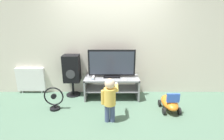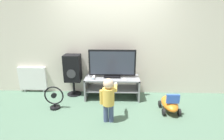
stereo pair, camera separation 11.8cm
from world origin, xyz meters
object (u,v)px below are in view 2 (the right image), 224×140
ride_on_toy (170,104)px  radiator (33,79)px  television (112,64)px  game_console (94,78)px  child (109,97)px  remote_primary (125,79)px  speaker_tower (73,69)px  floor_fan (54,99)px

ride_on_toy → radiator: (-3.13, 0.85, 0.18)m
television → game_console: 0.51m
television → ride_on_toy: size_ratio=1.75×
child → remote_primary: bearing=69.1°
speaker_tower → child: bearing=-50.9°
television → game_console: size_ratio=5.84×
television → remote_primary: 0.45m
game_console → speaker_tower: speaker_tower is taller
game_console → radiator: 1.62m
remote_primary → radiator: size_ratio=0.19×
remote_primary → television: bearing=147.9°
radiator → game_console: bearing=-12.8°
child → speaker_tower: (-0.90, 1.10, 0.16)m
speaker_tower → ride_on_toy: (2.09, -0.72, -0.47)m
speaker_tower → floor_fan: speaker_tower is taller
speaker_tower → radiator: (-1.05, 0.13, -0.29)m
child → ride_on_toy: size_ratio=1.37×
remote_primary → speaker_tower: bearing=166.6°
remote_primary → ride_on_toy: size_ratio=0.22×
television → speaker_tower: bearing=173.2°
game_console → speaker_tower: size_ratio=0.18×
floor_fan → radiator: bearing=134.8°
remote_primary → ride_on_toy: remote_primary is taller
television → radiator: (-1.98, 0.24, -0.46)m
remote_primary → speaker_tower: (-1.21, 0.29, 0.13)m
radiator → ride_on_toy: bearing=-15.2°
game_console → ride_on_toy: (1.57, -0.49, -0.35)m
speaker_tower → remote_primary: bearing=-13.4°
floor_fan → television: bearing=26.5°
game_console → remote_primary: game_console is taller
child → speaker_tower: 1.43m
speaker_tower → ride_on_toy: size_ratio=1.64×
child → radiator: bearing=147.6°
television → radiator: television is taller
radiator → remote_primary: bearing=-10.5°
television → child: (-0.03, -0.99, -0.32)m
floor_fan → game_console: bearing=31.7°
television → ride_on_toy: (1.16, -0.61, -0.64)m
speaker_tower → radiator: speaker_tower is taller
speaker_tower → television: bearing=-6.8°
remote_primary → radiator: (-2.26, 0.42, -0.16)m
game_console → ride_on_toy: game_console is taller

